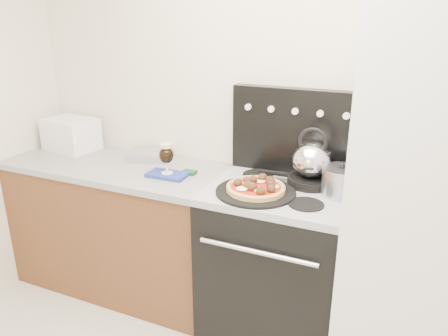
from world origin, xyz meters
The scene contains 16 objects.
room_shell centered at (0.00, 0.29, 1.25)m, with size 3.52×3.01×2.52m.
base_cabinet centered at (-1.02, 1.20, 0.43)m, with size 1.45×0.60×0.86m, color brown.
countertop centered at (-1.02, 1.20, 0.88)m, with size 1.48×0.63×0.04m, color #959595.
stove_body centered at (0.08, 1.18, 0.44)m, with size 0.76×0.65×0.88m, color black.
cooktop centered at (0.08, 1.18, 0.90)m, with size 0.76×0.65×0.04m, color #ADADB2.
backguard centered at (0.08, 1.45, 1.17)m, with size 0.76×0.08×0.50m, color black.
fridge centered at (0.78, 1.15, 0.95)m, with size 0.64×0.68×1.90m, color silver.
toaster_oven centered at (-1.50, 1.33, 1.01)m, with size 0.35×0.26×0.22m, color white.
foil_sheet centered at (-0.87, 1.36, 0.93)m, with size 0.28×0.20×0.06m, color white.
oven_mitt centered at (-0.60, 1.13, 0.91)m, with size 0.24×0.14×0.02m, color navy.
beer_glass centered at (-0.60, 1.13, 1.01)m, with size 0.09×0.09×0.19m, color black, non-canonical shape.
pizza_pan centered at (-0.02, 1.07, 0.93)m, with size 0.43×0.43×0.01m, color black.
pizza centered at (-0.02, 1.07, 0.96)m, with size 0.31×0.31×0.04m, color tan, non-canonical shape.
skillet centered at (0.21, 1.29, 0.94)m, with size 0.25×0.25×0.04m, color black.
tea_kettle centered at (0.21, 1.29, 1.08)m, with size 0.21×0.21×0.24m, color silver, non-canonical shape.
stock_pot centered at (0.39, 1.22, 0.99)m, with size 0.19×0.19×0.14m, color #AAABBC.
Camera 1 is at (0.69, -0.94, 1.83)m, focal length 35.00 mm.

